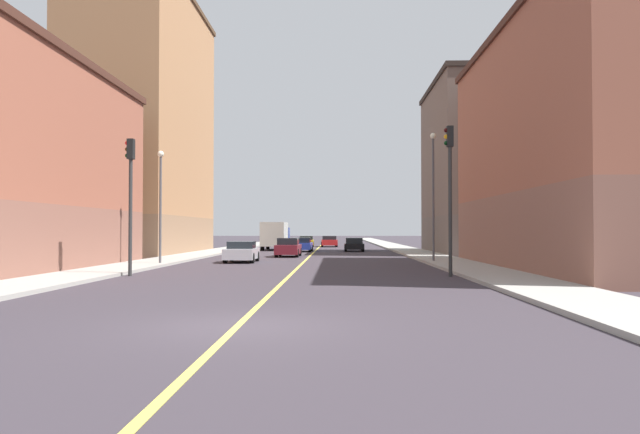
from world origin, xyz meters
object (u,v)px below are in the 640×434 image
street_lamp_left_near (433,184)px  car_maroon (288,248)px  car_blue (302,245)px  car_silver (242,252)px  traffic_light_right_near (130,187)px  car_red (329,241)px  car_yellow (306,241)px  car_black (354,245)px  box_truck (275,235)px  building_left_mid (479,168)px  traffic_light_left_near (450,180)px  building_left_near (581,146)px  building_right_corner (9,165)px  building_right_midblock (145,125)px  street_lamp_right_near (161,194)px

street_lamp_left_near → car_maroon: (-9.62, 8.58, -4.16)m
car_blue → car_silver: size_ratio=1.10×
traffic_light_right_near → car_red: size_ratio=1.31×
car_yellow → car_black: car_yellow is taller
car_red → box_truck: size_ratio=0.63×
building_left_mid → car_silver: size_ratio=3.74×
car_yellow → car_red: (2.83, -0.62, 0.02)m
traffic_light_left_near → car_yellow: size_ratio=1.54×
car_blue → car_red: 16.48m
building_left_near → car_blue: building_left_near is taller
car_black → car_red: (-2.59, 15.29, 0.02)m
car_black → traffic_light_right_near: bearing=-109.1°
building_right_corner → car_red: 45.81m
car_silver → car_blue: bearing=81.8°
box_truck → street_lamp_left_near: bearing=-62.8°
street_lamp_left_near → car_maroon: street_lamp_left_near is taller
building_right_midblock → car_black: 22.07m
car_silver → car_black: bearing=68.9°
street_lamp_right_near → car_red: 39.89m
building_left_mid → box_truck: bearing=156.6°
building_left_mid → car_red: bearing=123.5°
building_left_mid → car_red: building_left_mid is taller
car_black → box_truck: size_ratio=0.60×
car_maroon → traffic_light_left_near: bearing=-65.8°
building_left_near → building_left_mid: building_left_mid is taller
street_lamp_left_near → traffic_light_left_near: bearing=-95.5°
building_left_near → box_truck: size_ratio=2.95×
street_lamp_left_near → car_silver: 12.67m
building_left_near → street_lamp_left_near: (-6.56, 6.01, -1.47)m
car_yellow → box_truck: box_truck is taller
building_right_midblock → box_truck: size_ratio=3.03×
building_right_midblock → box_truck: bearing=41.9°
building_left_mid → box_truck: building_left_mid is taller
building_right_corner → car_silver: size_ratio=4.36×
car_red → street_lamp_right_near: bearing=-103.4°
car_silver → traffic_light_left_near: bearing=-46.0°
box_truck → building_left_mid: bearing=-23.4°
traffic_light_left_near → car_red: (-5.83, 46.42, -3.55)m
building_left_near → building_right_midblock: bearing=145.1°
building_left_mid → traffic_light_left_near: building_left_mid is taller
car_silver → building_left_mid: bearing=38.8°
traffic_light_right_near → car_maroon: bearing=74.1°
building_left_near → street_lamp_right_near: size_ratio=3.39×
car_red → building_right_midblock: bearing=-126.2°
street_lamp_left_near → car_silver: (-11.93, 0.73, -4.21)m
street_lamp_right_near → car_black: (11.79, 23.37, -3.46)m
traffic_light_left_near → car_maroon: traffic_light_left_near is taller
traffic_light_left_near → building_right_midblock: bearing=130.9°
street_lamp_left_near → building_left_mid: bearing=67.2°
street_lamp_right_near → building_left_near: bearing=-8.0°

